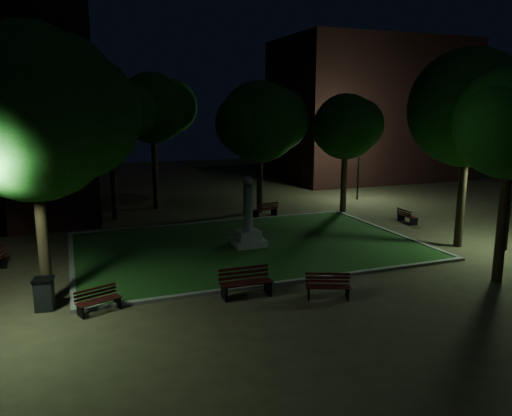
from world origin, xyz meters
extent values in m
plane|color=#463D28|center=(0.00, 0.00, 0.00)|extent=(80.00, 80.00, 0.00)
cube|color=#204918|center=(0.00, 2.00, 0.04)|extent=(15.00, 10.00, 0.08)
cube|color=slate|center=(0.00, -3.10, 0.06)|extent=(15.40, 0.20, 0.12)
cube|color=slate|center=(0.00, 7.10, 0.06)|extent=(15.40, 0.20, 0.12)
cube|color=slate|center=(-7.60, 2.00, 0.06)|extent=(0.20, 10.00, 0.12)
cube|color=slate|center=(7.60, 2.00, 0.06)|extent=(0.20, 10.00, 0.12)
cube|color=gray|center=(0.00, 2.00, 0.23)|extent=(1.40, 1.40, 0.30)
cube|color=gray|center=(0.00, 2.00, 0.58)|extent=(1.00, 1.00, 0.40)
cylinder|color=gray|center=(0.00, 2.00, 1.78)|extent=(0.44, 0.44, 2.00)
sphere|color=gray|center=(0.00, 2.00, 3.03)|extent=(0.50, 0.50, 0.50)
cube|color=#451E1A|center=(18.00, 20.00, 6.00)|extent=(16.00, 10.00, 12.00)
cylinder|color=black|center=(-8.36, -2.02, 2.20)|extent=(0.36, 0.36, 4.40)
sphere|color=#1A5617|center=(-8.36, -2.02, 5.91)|extent=(5.06, 5.06, 5.06)
sphere|color=#1A5617|center=(-7.10, -1.82, 6.01)|extent=(4.04, 4.04, 4.04)
cylinder|color=black|center=(-5.14, 9.90, 2.41)|extent=(0.36, 0.36, 4.81)
sphere|color=#1A5617|center=(-5.14, 9.90, 6.02)|extent=(4.01, 4.01, 4.01)
sphere|color=#1A5617|center=(-4.14, 10.10, 6.12)|extent=(3.21, 3.21, 3.21)
sphere|color=#1A5617|center=(-5.94, 9.60, 5.92)|extent=(3.01, 3.01, 3.01)
cylinder|color=black|center=(3.26, 8.97, 2.00)|extent=(0.36, 0.36, 4.00)
sphere|color=#1A5617|center=(3.26, 8.97, 5.43)|extent=(4.79, 4.79, 4.79)
sphere|color=#1A5617|center=(4.45, 9.17, 5.53)|extent=(3.83, 3.83, 3.83)
sphere|color=#1A5617|center=(2.30, 8.67, 5.33)|extent=(3.59, 3.59, 3.59)
cylinder|color=black|center=(8.12, 7.39, 1.99)|extent=(0.36, 0.36, 3.97)
sphere|color=#1A5617|center=(8.12, 7.39, 5.14)|extent=(3.89, 3.89, 3.89)
sphere|color=#1A5617|center=(9.09, 7.59, 5.24)|extent=(3.11, 3.11, 3.11)
sphere|color=#1A5617|center=(7.34, 7.09, 5.04)|extent=(2.92, 2.92, 2.92)
cylinder|color=black|center=(9.04, -1.31, 2.34)|extent=(0.36, 0.36, 4.68)
sphere|color=#1A5617|center=(9.04, -1.31, 6.24)|extent=(5.19, 5.19, 5.19)
sphere|color=#1A5617|center=(10.33, -1.11, 6.34)|extent=(4.15, 4.15, 4.15)
sphere|color=#1A5617|center=(8.00, -1.61, 6.14)|extent=(3.89, 3.89, 3.89)
cylinder|color=black|center=(6.95, -5.58, 2.28)|extent=(0.36, 0.36, 4.56)
sphere|color=#1A5617|center=(6.95, -5.58, 5.73)|extent=(3.93, 3.93, 3.93)
sphere|color=#1A5617|center=(6.17, -5.88, 5.63)|extent=(2.94, 2.94, 2.94)
cylinder|color=black|center=(-8.80, 6.68, 2.76)|extent=(0.36, 0.36, 5.51)
sphere|color=#1A5617|center=(-8.80, 6.68, 7.25)|extent=(5.79, 5.79, 5.79)
sphere|color=#1A5617|center=(-7.35, 6.88, 7.35)|extent=(4.63, 4.63, 4.63)
sphere|color=#1A5617|center=(-9.96, 6.38, 7.15)|extent=(4.34, 4.34, 4.34)
cylinder|color=black|center=(-2.43, 12.25, 2.47)|extent=(0.36, 0.36, 4.94)
sphere|color=#1A5617|center=(-2.43, 12.25, 6.22)|extent=(4.28, 4.28, 4.28)
sphere|color=#1A5617|center=(-1.37, 12.45, 6.32)|extent=(3.42, 3.42, 3.42)
sphere|color=#1A5617|center=(-3.29, 11.95, 6.12)|extent=(3.21, 3.21, 3.21)
cylinder|color=black|center=(10.57, -2.58, 2.03)|extent=(0.12, 0.12, 4.07)
sphere|color=#D8FFD8|center=(10.12, -2.58, 4.07)|extent=(0.28, 0.28, 0.28)
cylinder|color=black|center=(-10.68, 8.86, 2.05)|extent=(0.12, 0.12, 4.10)
sphere|color=#D8FFD8|center=(-10.23, 8.86, 4.10)|extent=(0.28, 0.28, 0.28)
cylinder|color=black|center=(11.14, 10.59, 1.97)|extent=(0.12, 0.12, 3.93)
cylinder|color=black|center=(11.14, 10.59, 3.93)|extent=(0.90, 0.08, 0.08)
sphere|color=#D8FFD8|center=(10.69, 10.59, 3.93)|extent=(0.28, 0.28, 0.28)
sphere|color=#D8FFD8|center=(11.59, 10.59, 3.93)|extent=(0.28, 0.28, 0.28)
cube|color=black|center=(-2.91, -3.73, 0.24)|extent=(0.08, 0.61, 0.49)
cube|color=black|center=(-1.36, -3.77, 0.24)|extent=(0.08, 0.61, 0.49)
cube|color=#370E0C|center=(-2.14, -3.99, 0.50)|extent=(1.77, 0.14, 0.04)
cube|color=#370E0C|center=(-2.14, -3.84, 0.50)|extent=(1.77, 0.14, 0.04)
cube|color=#370E0C|center=(-2.14, -3.68, 0.50)|extent=(1.77, 0.14, 0.04)
cube|color=#370E0C|center=(-2.13, -3.53, 0.50)|extent=(1.77, 0.14, 0.04)
cube|color=#370E0C|center=(-2.13, -3.46, 0.61)|extent=(1.77, 0.10, 0.11)
cube|color=#370E0C|center=(-2.13, -3.46, 0.76)|extent=(1.77, 0.10, 0.11)
cube|color=#370E0C|center=(-2.13, -3.46, 0.92)|extent=(1.77, 0.10, 0.11)
cube|color=black|center=(-0.24, -4.60, 0.20)|extent=(0.25, 0.49, 0.41)
cube|color=black|center=(0.96, -5.10, 0.20)|extent=(0.25, 0.49, 0.41)
cube|color=#370E0C|center=(0.28, -5.04, 0.42)|extent=(1.40, 0.65, 0.04)
cube|color=#370E0C|center=(0.33, -4.92, 0.42)|extent=(1.40, 0.65, 0.04)
cube|color=#370E0C|center=(0.38, -4.80, 0.42)|extent=(1.40, 0.65, 0.04)
cube|color=#370E0C|center=(0.43, -4.68, 0.42)|extent=(1.40, 0.65, 0.04)
cube|color=#370E0C|center=(0.45, -4.62, 0.51)|extent=(1.39, 0.62, 0.09)
cube|color=#370E0C|center=(0.45, -4.62, 0.64)|extent=(1.39, 0.62, 0.09)
cube|color=#370E0C|center=(0.45, -4.62, 0.77)|extent=(1.39, 0.62, 0.09)
cube|color=black|center=(-7.41, -3.56, 0.19)|extent=(0.22, 0.46, 0.38)
cube|color=black|center=(-6.29, -3.13, 0.19)|extent=(0.22, 0.46, 0.38)
cube|color=#370E0C|center=(-6.79, -3.52, 0.39)|extent=(1.31, 0.56, 0.03)
cube|color=#370E0C|center=(-6.83, -3.41, 0.39)|extent=(1.31, 0.56, 0.03)
cube|color=#370E0C|center=(-6.87, -3.30, 0.39)|extent=(1.31, 0.56, 0.03)
cube|color=#370E0C|center=(-6.91, -3.19, 0.39)|extent=(1.31, 0.56, 0.03)
cube|color=#370E0C|center=(-6.93, -3.14, 0.47)|extent=(1.30, 0.54, 0.08)
cube|color=#370E0C|center=(-6.93, -3.14, 0.59)|extent=(1.30, 0.54, 0.08)
cube|color=#370E0C|center=(-6.93, -3.14, 0.71)|extent=(1.30, 0.54, 0.08)
cube|color=black|center=(9.81, 2.82, 0.19)|extent=(0.48, 0.09, 0.38)
cube|color=black|center=(9.90, 4.03, 0.19)|extent=(0.48, 0.09, 0.38)
cube|color=#370E0C|center=(10.05, 3.41, 0.39)|extent=(0.18, 1.39, 0.03)
cube|color=#370E0C|center=(9.92, 3.42, 0.39)|extent=(0.18, 1.39, 0.03)
cube|color=#370E0C|center=(9.80, 3.43, 0.39)|extent=(0.18, 1.39, 0.03)
cube|color=#370E0C|center=(9.68, 3.44, 0.39)|extent=(0.18, 1.39, 0.03)
cube|color=#370E0C|center=(9.63, 3.44, 0.48)|extent=(0.15, 1.39, 0.08)
cube|color=#370E0C|center=(9.63, 3.44, 0.60)|extent=(0.15, 1.39, 0.08)
cube|color=#370E0C|center=(9.63, 3.44, 0.72)|extent=(0.15, 1.39, 0.08)
cube|color=black|center=(3.77, 7.94, 0.21)|extent=(0.19, 0.52, 0.42)
cube|color=black|center=(2.49, 7.60, 0.21)|extent=(0.19, 0.52, 0.42)
cube|color=#370E0C|center=(3.08, 7.97, 0.43)|extent=(1.49, 0.47, 0.04)
cube|color=#370E0C|center=(3.11, 7.85, 0.43)|extent=(1.49, 0.47, 0.04)
cube|color=#370E0C|center=(3.14, 7.72, 0.43)|extent=(1.49, 0.47, 0.04)
cube|color=#370E0C|center=(3.18, 7.59, 0.43)|extent=(1.49, 0.47, 0.04)
cube|color=#370E0C|center=(3.19, 7.53, 0.52)|extent=(1.48, 0.44, 0.09)
cube|color=#370E0C|center=(3.19, 7.53, 0.65)|extent=(1.48, 0.44, 0.09)
cube|color=#370E0C|center=(3.19, 7.53, 0.79)|extent=(1.48, 0.44, 0.09)
cube|color=black|center=(-8.44, -2.53, 0.48)|extent=(0.61, 0.61, 0.96)
cube|color=black|center=(-8.44, -2.53, 1.00)|extent=(0.69, 0.69, 0.06)
camera|label=1|loc=(-7.45, -18.71, 6.25)|focal=35.00mm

